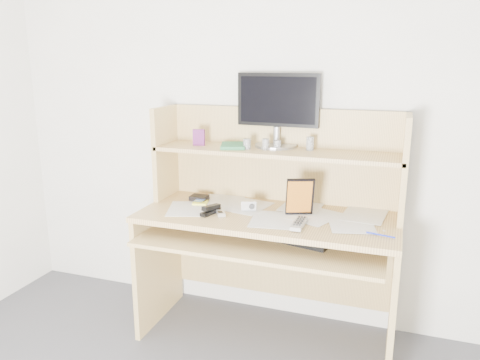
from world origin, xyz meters
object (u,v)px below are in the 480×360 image
(tv_remote, at_px, (299,223))
(monitor, at_px, (278,108))
(game_case, at_px, (300,197))
(keyboard, at_px, (289,236))
(desk, at_px, (271,219))

(tv_remote, height_order, monitor, monitor)
(game_case, distance_m, monitor, 0.54)
(keyboard, distance_m, tv_remote, 0.14)
(keyboard, height_order, monitor, monitor)
(keyboard, relative_size, game_case, 2.33)
(keyboard, distance_m, game_case, 0.22)
(desk, height_order, tv_remote, desk)
(game_case, xyz_separation_m, monitor, (-0.19, 0.24, 0.44))
(desk, xyz_separation_m, tv_remote, (0.20, -0.21, 0.07))
(keyboard, height_order, tv_remote, tv_remote)
(game_case, relative_size, monitor, 0.43)
(desk, relative_size, keyboard, 2.90)
(tv_remote, bearing_deg, monitor, 120.24)
(keyboard, relative_size, tv_remote, 2.46)
(monitor, bearing_deg, game_case, -48.01)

